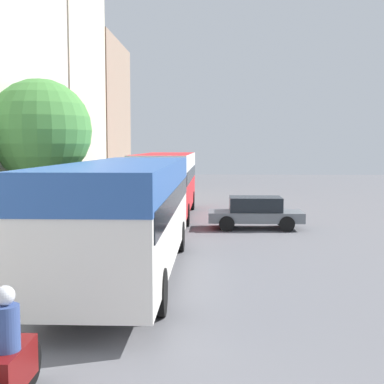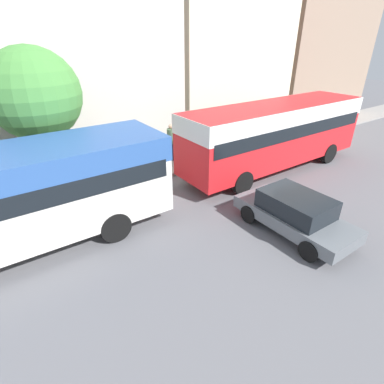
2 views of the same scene
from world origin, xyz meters
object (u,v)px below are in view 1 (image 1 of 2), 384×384
(bus_lead, at_px, (127,202))
(pedestrian_near_curb, at_px, (114,188))
(pedestrian_walking_away, at_px, (78,202))
(motorcycle_behind_lead, at_px, (9,362))
(bus_following, at_px, (166,176))
(car_crossing, at_px, (255,212))

(bus_lead, relative_size, pedestrian_near_curb, 6.97)
(bus_lead, height_order, pedestrian_walking_away, bus_lead)
(motorcycle_behind_lead, bearing_deg, bus_following, 88.91)
(car_crossing, xyz_separation_m, pedestrian_walking_away, (-7.57, -0.07, 0.38))
(motorcycle_behind_lead, bearing_deg, bus_lead, 87.14)
(bus_lead, xyz_separation_m, pedestrian_walking_away, (-3.48, 8.33, -0.91))
(bus_lead, relative_size, motorcycle_behind_lead, 4.90)
(car_crossing, height_order, pedestrian_near_curb, pedestrian_near_curb)
(bus_lead, bearing_deg, car_crossing, 64.04)
(pedestrian_near_curb, relative_size, pedestrian_walking_away, 0.85)
(bus_following, bearing_deg, bus_lead, -89.98)
(bus_following, relative_size, motorcycle_behind_lead, 4.35)
(motorcycle_behind_lead, bearing_deg, pedestrian_walking_away, 101.14)
(pedestrian_near_curb, bearing_deg, motorcycle_behind_lead, -82.51)
(bus_lead, height_order, bus_following, bus_following)
(bus_following, xyz_separation_m, pedestrian_near_curb, (-3.69, 5.90, -1.08))
(bus_following, relative_size, car_crossing, 2.46)
(bus_following, bearing_deg, pedestrian_walking_away, -134.12)
(car_crossing, relative_size, pedestrian_walking_away, 2.14)
(bus_lead, xyz_separation_m, motorcycle_behind_lead, (-0.37, -7.47, -1.32))
(bus_following, bearing_deg, pedestrian_near_curb, 122.03)
(motorcycle_behind_lead, distance_m, pedestrian_walking_away, 16.11)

